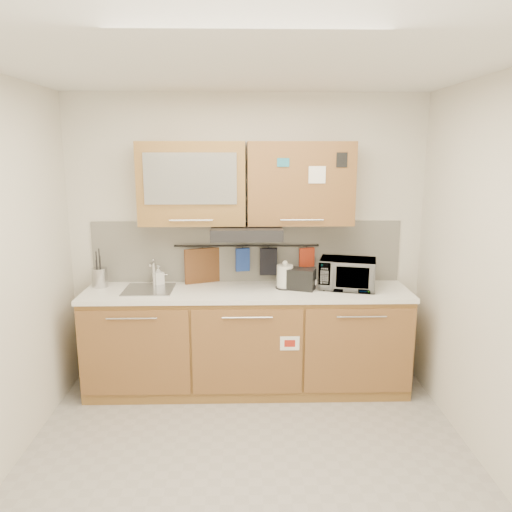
{
  "coord_description": "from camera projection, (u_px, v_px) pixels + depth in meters",
  "views": [
    {
      "loc": [
        -0.02,
        -2.98,
        2.12
      ],
      "look_at": [
        0.08,
        1.05,
        1.25
      ],
      "focal_mm": 35.0,
      "sensor_mm": 36.0,
      "label": 1
    }
  ],
  "objects": [
    {
      "name": "wall_back",
      "position": [
        247.0,
        240.0,
        4.55
      ],
      "size": [
        3.2,
        0.0,
        3.2
      ],
      "primitive_type": "plane",
      "rotation": [
        1.57,
        0.0,
        0.0
      ],
      "color": "silver",
      "rests_on": "ground"
    },
    {
      "name": "utensil_rail",
      "position": [
        247.0,
        246.0,
        4.51
      ],
      "size": [
        1.3,
        0.02,
        0.02
      ],
      "primitive_type": "cylinder",
      "rotation": [
        0.0,
        1.57,
        0.0
      ],
      "color": "black",
      "rests_on": "backsplash"
    },
    {
      "name": "wall_right",
      "position": [
        503.0,
        282.0,
        3.12
      ],
      "size": [
        0.0,
        3.0,
        3.0
      ],
      "primitive_type": "plane",
      "rotation": [
        1.57,
        0.0,
        -1.57
      ],
      "color": "silver",
      "rests_on": "ground"
    },
    {
      "name": "oven_mitt",
      "position": [
        243.0,
        260.0,
        4.52
      ],
      "size": [
        0.13,
        0.06,
        0.21
      ],
      "primitive_type": "cube",
      "rotation": [
        0.0,
        0.0,
        0.25
      ],
      "color": "#213D98",
      "rests_on": "utensil_rail"
    },
    {
      "name": "toaster",
      "position": [
        301.0,
        279.0,
        4.33
      ],
      "size": [
        0.28,
        0.22,
        0.18
      ],
      "rotation": [
        0.0,
        0.0,
        -0.35
      ],
      "color": "black",
      "rests_on": "countertop"
    },
    {
      "name": "floor",
      "position": [
        248.0,
        470.0,
        3.36
      ],
      "size": [
        3.2,
        3.2,
        0.0
      ],
      "primitive_type": "plane",
      "color": "#9E9993",
      "rests_on": "ground"
    },
    {
      "name": "microwave",
      "position": [
        347.0,
        274.0,
        4.35
      ],
      "size": [
        0.54,
        0.43,
        0.26
      ],
      "primitive_type": "imported",
      "rotation": [
        0.0,
        0.0,
        -0.25
      ],
      "color": "#999999",
      "rests_on": "countertop"
    },
    {
      "name": "soap_bottle",
      "position": [
        158.0,
        275.0,
        4.47
      ],
      "size": [
        0.11,
        0.11,
        0.18
      ],
      "primitive_type": "imported",
      "rotation": [
        0.0,
        0.0,
        0.59
      ],
      "color": "#999999",
      "rests_on": "countertop"
    },
    {
      "name": "cutting_board",
      "position": [
        203.0,
        271.0,
        4.53
      ],
      "size": [
        0.32,
        0.14,
        0.41
      ],
      "primitive_type": "cube",
      "rotation": [
        0.0,
        0.0,
        0.36
      ],
      "color": "brown",
      "rests_on": "utensil_rail"
    },
    {
      "name": "upper_cabinets",
      "position": [
        246.0,
        183.0,
        4.27
      ],
      "size": [
        1.82,
        0.37,
        0.7
      ],
      "color": "olive",
      "rests_on": "wall_back"
    },
    {
      "name": "pot_holder",
      "position": [
        307.0,
        257.0,
        4.53
      ],
      "size": [
        0.14,
        0.06,
        0.17
      ],
      "primitive_type": "cube",
      "rotation": [
        0.0,
        0.0,
        0.25
      ],
      "color": "#AD2F17",
      "rests_on": "utensil_rail"
    },
    {
      "name": "kettle",
      "position": [
        285.0,
        277.0,
        4.36
      ],
      "size": [
        0.19,
        0.18,
        0.25
      ],
      "rotation": [
        0.0,
        0.0,
        0.28
      ],
      "color": "silver",
      "rests_on": "countertop"
    },
    {
      "name": "dark_pouch",
      "position": [
        268.0,
        261.0,
        4.53
      ],
      "size": [
        0.16,
        0.05,
        0.25
      ],
      "primitive_type": "cube",
      "rotation": [
        0.0,
        0.0,
        -0.02
      ],
      "color": "black",
      "rests_on": "utensil_rail"
    },
    {
      "name": "backsplash",
      "position": [
        247.0,
        251.0,
        4.56
      ],
      "size": [
        2.8,
        0.02,
        0.56
      ],
      "primitive_type": "cube",
      "color": "silver",
      "rests_on": "countertop"
    },
    {
      "name": "utensil_crock",
      "position": [
        100.0,
        277.0,
        4.41
      ],
      "size": [
        0.15,
        0.15,
        0.34
      ],
      "rotation": [
        0.0,
        0.0,
        0.09
      ],
      "color": "#AEADB2",
      "rests_on": "countertop"
    },
    {
      "name": "base_cabinet",
      "position": [
        247.0,
        345.0,
        4.44
      ],
      "size": [
        2.8,
        0.64,
        0.88
      ],
      "color": "olive",
      "rests_on": "floor"
    },
    {
      "name": "range_hood",
      "position": [
        247.0,
        232.0,
        4.28
      ],
      "size": [
        0.6,
        0.46,
        0.1
      ],
      "primitive_type": "cube",
      "color": "black",
      "rests_on": "upper_cabinets"
    },
    {
      "name": "ceiling",
      "position": [
        247.0,
        62.0,
        2.81
      ],
      "size": [
        3.2,
        3.2,
        0.0
      ],
      "primitive_type": "plane",
      "rotation": [
        3.14,
        0.0,
        0.0
      ],
      "color": "white",
      "rests_on": "wall_back"
    },
    {
      "name": "countertop",
      "position": [
        247.0,
        292.0,
        4.33
      ],
      "size": [
        2.82,
        0.62,
        0.04
      ],
      "primitive_type": "cube",
      "color": "white",
      "rests_on": "base_cabinet"
    },
    {
      "name": "sink",
      "position": [
        149.0,
        289.0,
        4.33
      ],
      "size": [
        0.42,
        0.4,
        0.26
      ],
      "color": "silver",
      "rests_on": "countertop"
    }
  ]
}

